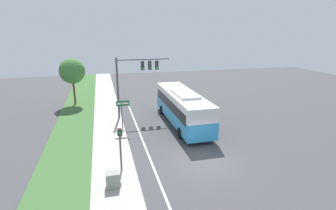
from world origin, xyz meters
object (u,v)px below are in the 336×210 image
bus (182,106)px  utility_cabinet (113,180)px  pedestrian_signal (120,143)px  street_sign (122,110)px  signal_gantry (136,74)px

bus → utility_cabinet: size_ratio=11.89×
pedestrian_signal → street_sign: (0.73, 6.89, 0.02)m
street_sign → utility_cabinet: 8.96m
bus → signal_gantry: size_ratio=1.75×
signal_gantry → bus: bearing=-37.2°
signal_gantry → utility_cabinet: signal_gantry is taller
utility_cabinet → bus: bearing=53.1°
pedestrian_signal → utility_cabinet: 2.43m
utility_cabinet → signal_gantry: bearing=76.0°
bus → pedestrian_signal: bus is taller
signal_gantry → utility_cabinet: 13.58m
bus → pedestrian_signal: 10.09m
pedestrian_signal → utility_cabinet: pedestrian_signal is taller
signal_gantry → pedestrian_signal: 11.33m
pedestrian_signal → street_sign: pedestrian_signal is taller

